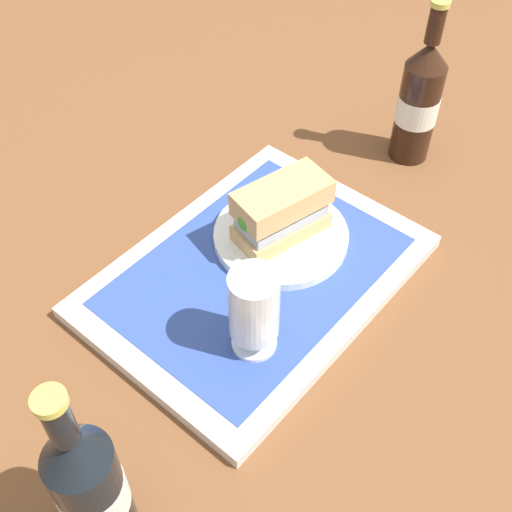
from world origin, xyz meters
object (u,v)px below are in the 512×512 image
at_px(second_bottle, 419,101).
at_px(sandwich, 280,211).
at_px(beer_glass, 254,311).
at_px(plate, 281,236).
at_px(beer_bottle, 90,487).

bearing_deg(second_bottle, sandwich, -4.86).
bearing_deg(beer_glass, sandwich, -150.78).
xyz_separation_m(sandwich, beer_glass, (0.16, 0.09, 0.01)).
distance_m(plate, sandwich, 0.05).
height_order(sandwich, second_bottle, second_bottle).
relative_size(plate, beer_glass, 1.52).
relative_size(sandwich, beer_glass, 1.13).
height_order(plate, second_bottle, second_bottle).
bearing_deg(beer_bottle, plate, -165.25).
bearing_deg(plate, beer_glass, 28.48).
height_order(beer_glass, second_bottle, second_bottle).
bearing_deg(sandwich, second_bottle, -170.68).
height_order(sandwich, beer_bottle, beer_bottle).
xyz_separation_m(beer_glass, second_bottle, (-0.46, -0.06, 0.02)).
relative_size(plate, second_bottle, 0.71).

